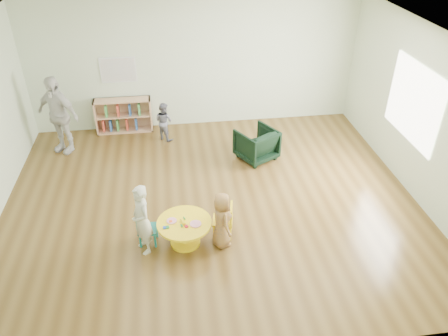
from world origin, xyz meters
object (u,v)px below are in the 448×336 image
(kid_chair_left, at_px, (145,228))
(bookshelf, at_px, (123,115))
(adult_caretaker, at_px, (58,115))
(toddler, at_px, (164,121))
(activity_table, at_px, (185,229))
(child_left, at_px, (142,220))
(armchair, at_px, (257,144))
(child_right, at_px, (222,220))
(kid_chair_right, at_px, (225,220))

(kid_chair_left, xyz_separation_m, bookshelf, (-0.52, 3.73, 0.09))
(bookshelf, bearing_deg, adult_caretaker, -148.91)
(bookshelf, distance_m, toddler, 1.02)
(toddler, bearing_deg, kid_chair_left, 124.82)
(bookshelf, bearing_deg, activity_table, -73.98)
(toddler, bearing_deg, child_left, 124.80)
(armchair, distance_m, adult_caretaker, 3.94)
(child_left, bearing_deg, activity_table, 71.06)
(kid_chair_left, height_order, child_right, child_right)
(kid_chair_right, bearing_deg, bookshelf, 35.81)
(armchair, bearing_deg, kid_chair_left, 16.77)
(activity_table, bearing_deg, armchair, 55.78)
(child_left, height_order, toddler, child_left)
(bookshelf, xyz_separation_m, child_left, (0.50, -3.89, 0.20))
(adult_caretaker, bearing_deg, kid_chair_left, -31.09)
(child_right, relative_size, toddler, 1.10)
(child_left, bearing_deg, adult_caretaker, -176.36)
(kid_chair_left, relative_size, bookshelf, 0.43)
(activity_table, height_order, toddler, toddler)
(kid_chair_right, distance_m, child_right, 0.26)
(kid_chair_right, xyz_separation_m, toddler, (-0.85, 3.22, 0.11))
(toddler, xyz_separation_m, adult_caretaker, (-2.05, -0.19, 0.38))
(activity_table, height_order, kid_chair_right, kid_chair_right)
(kid_chair_right, relative_size, child_left, 0.50)
(kid_chair_left, xyz_separation_m, armchair, (2.13, 2.18, 0.04))
(toddler, bearing_deg, child_right, 143.96)
(activity_table, bearing_deg, kid_chair_right, 9.14)
(kid_chair_right, bearing_deg, adult_caretaker, 54.69)
(child_left, bearing_deg, kid_chair_left, 149.17)
(kid_chair_right, xyz_separation_m, child_left, (-1.23, -0.15, 0.26))
(toddler, distance_m, adult_caretaker, 2.09)
(kid_chair_left, distance_m, armchair, 3.05)
(activity_table, xyz_separation_m, toddler, (-0.22, 3.32, 0.13))
(kid_chair_right, height_order, adult_caretaker, adult_caretaker)
(kid_chair_right, bearing_deg, kid_chair_left, 101.00)
(child_left, bearing_deg, child_right, 64.31)
(kid_chair_left, relative_size, toddler, 0.63)
(activity_table, distance_m, adult_caretaker, 3.90)
(adult_caretaker, bearing_deg, bookshelf, 60.90)
(toddler, bearing_deg, armchair, -169.26)
(kid_chair_left, distance_m, adult_caretaker, 3.51)
(bookshelf, height_order, adult_caretaker, adult_caretaker)
(bookshelf, height_order, child_right, child_right)
(armchair, bearing_deg, activity_table, 26.94)
(kid_chair_right, distance_m, adult_caretaker, 4.22)
(adult_caretaker, bearing_deg, toddler, 35.24)
(bookshelf, distance_m, adult_caretaker, 1.43)
(child_left, distance_m, child_right, 1.16)
(kid_chair_left, bearing_deg, kid_chair_right, 96.07)
(kid_chair_right, height_order, armchair, armchair)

